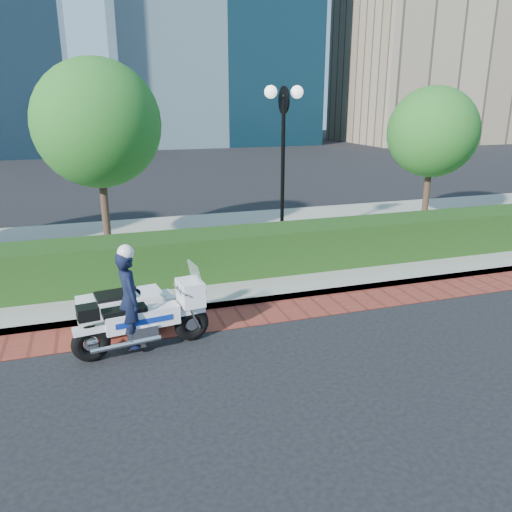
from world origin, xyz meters
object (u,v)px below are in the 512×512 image
object	(u,v)px
lamppost	(283,143)
tree_b	(97,124)
tree_c	(433,132)
police_motorcycle	(132,309)

from	to	relation	value
lamppost	tree_b	distance (m)	4.71
tree_b	tree_c	bearing A→B (deg)	-0.00
tree_b	lamppost	bearing A→B (deg)	-16.11
lamppost	tree_c	distance (m)	5.65
lamppost	tree_c	xyz separation A→B (m)	(5.50, 1.30, 0.09)
police_motorcycle	tree_b	bearing A→B (deg)	83.85
tree_b	tree_c	size ratio (longest dim) A/B	1.14
police_motorcycle	lamppost	bearing A→B (deg)	36.01
tree_c	police_motorcycle	bearing A→B (deg)	-150.77
tree_b	police_motorcycle	world-z (taller)	tree_b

